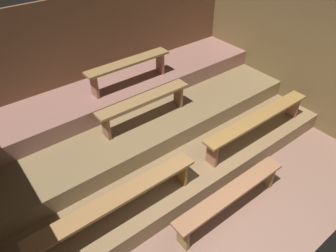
% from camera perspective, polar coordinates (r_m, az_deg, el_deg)
% --- Properties ---
extents(ground, '(6.70, 5.02, 0.08)m').
position_cam_1_polar(ground, '(5.65, 0.64, -7.24)').
color(ground, '#815F4F').
extents(wall_back, '(6.70, 0.06, 2.50)m').
position_cam_1_polar(wall_back, '(6.41, -11.57, 12.07)').
color(wall_back, brown).
rests_on(wall_back, ground).
extents(wall_right, '(0.06, 5.02, 2.50)m').
position_cam_1_polar(wall_right, '(6.86, 21.05, 12.09)').
color(wall_right, brown).
rests_on(wall_right, ground).
extents(platform_lower, '(5.90, 3.07, 0.32)m').
position_cam_1_polar(platform_lower, '(5.85, -2.86, -2.71)').
color(platform_lower, olive).
rests_on(platform_lower, ground).
extents(platform_middle, '(5.90, 2.11, 0.32)m').
position_cam_1_polar(platform_middle, '(5.97, -5.64, 1.97)').
color(platform_middle, olive).
rests_on(platform_middle, platform_lower).
extents(platform_upper, '(5.90, 1.09, 0.32)m').
position_cam_1_polar(platform_upper, '(6.17, -8.46, 6.55)').
color(platform_upper, '#8C6054').
rests_on(platform_upper, platform_middle).
extents(bench_floor_center, '(2.03, 0.27, 0.47)m').
position_cam_1_polar(bench_floor_center, '(4.75, 11.29, -12.25)').
color(bench_floor_center, '#936343').
rests_on(bench_floor_center, ground).
extents(bench_lower_left, '(2.43, 0.27, 0.47)m').
position_cam_1_polar(bench_lower_left, '(4.23, -9.15, -13.27)').
color(bench_lower_left, olive).
rests_on(bench_lower_left, platform_lower).
extents(bench_lower_right, '(2.43, 0.27, 0.47)m').
position_cam_1_polar(bench_lower_right, '(5.66, 16.06, 1.04)').
color(bench_lower_right, olive).
rests_on(bench_lower_right, platform_lower).
extents(bench_middle_center, '(1.76, 0.27, 0.47)m').
position_cam_1_polar(bench_middle_center, '(5.36, -4.36, 4.32)').
color(bench_middle_center, olive).
rests_on(bench_middle_center, platform_middle).
extents(bench_upper_center, '(1.67, 0.27, 0.47)m').
position_cam_1_polar(bench_upper_center, '(5.85, -7.17, 10.77)').
color(bench_upper_center, olive).
rests_on(bench_upper_center, platform_upper).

